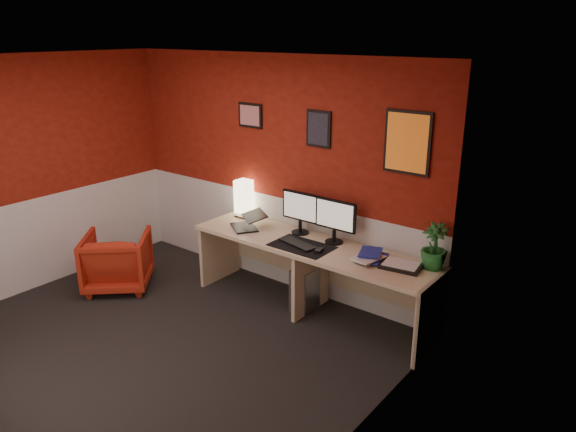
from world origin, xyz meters
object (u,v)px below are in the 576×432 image
object	(u,v)px
desk	(311,278)
armchair	(117,261)
potted_plant	(434,246)
pc_tower	(309,286)
monitor_right	(335,215)
zen_tray	(401,266)
laptop	(244,218)
monitor_left	(300,206)
shoji_lamp	(244,199)

from	to	relation	value
desk	armchair	size ratio (longest dim) A/B	3.77
potted_plant	armchair	distance (m)	3.40
potted_plant	pc_tower	size ratio (longest dim) A/B	0.92
monitor_right	zen_tray	size ratio (longest dim) A/B	1.66
laptop	potted_plant	xyz separation A→B (m)	(2.00, 0.26, 0.10)
desk	potted_plant	size ratio (longest dim) A/B	6.26
potted_plant	monitor_left	bearing A→B (deg)	-179.61
zen_tray	armchair	xyz separation A→B (m)	(-2.95, -0.89, -0.43)
zen_tray	pc_tower	xyz separation A→B (m)	(-1.02, 0.04, -0.52)
shoji_lamp	armchair	distance (m)	1.54
shoji_lamp	monitor_right	bearing A→B (deg)	-2.29
monitor_right	armchair	distance (m)	2.49
potted_plant	armchair	bearing A→B (deg)	-161.75
monitor_left	zen_tray	world-z (taller)	monitor_left
zen_tray	potted_plant	bearing A→B (deg)	34.65
zen_tray	shoji_lamp	bearing A→B (deg)	174.78
pc_tower	armchair	bearing A→B (deg)	-157.29
shoji_lamp	monitor_left	world-z (taller)	monitor_left
potted_plant	armchair	world-z (taller)	potted_plant
desk	armchair	xyz separation A→B (m)	(-2.00, -0.85, -0.05)
laptop	monitor_right	distance (m)	1.02
armchair	shoji_lamp	bearing A→B (deg)	-172.71
shoji_lamp	laptop	xyz separation A→B (m)	(0.26, -0.29, -0.09)
monitor_left	zen_tray	distance (m)	1.26
zen_tray	monitor_right	bearing A→B (deg)	170.30
monitor_right	potted_plant	xyz separation A→B (m)	(1.02, 0.02, -0.08)
laptop	potted_plant	size ratio (longest dim) A/B	0.79
monitor_left	potted_plant	bearing A→B (deg)	0.39
desk	shoji_lamp	size ratio (longest dim) A/B	6.50
monitor_right	laptop	bearing A→B (deg)	-166.35
potted_plant	desk	bearing A→B (deg)	-170.55
laptop	shoji_lamp	bearing A→B (deg)	165.77
shoji_lamp	monitor_left	bearing A→B (deg)	-2.82
monitor_right	pc_tower	bearing A→B (deg)	-157.72
shoji_lamp	zen_tray	distance (m)	2.04
shoji_lamp	monitor_left	xyz separation A→B (m)	(0.81, -0.04, 0.09)
monitor_right	zen_tray	xyz separation A→B (m)	(0.79, -0.14, -0.28)
zen_tray	desk	bearing A→B (deg)	-177.61
desk	armchair	bearing A→B (deg)	-156.98
shoji_lamp	potted_plant	bearing A→B (deg)	-0.77
desk	pc_tower	distance (m)	0.18
laptop	pc_tower	size ratio (longest dim) A/B	0.73
desk	shoji_lamp	distance (m)	1.24
zen_tray	potted_plant	distance (m)	0.33
desk	zen_tray	xyz separation A→B (m)	(0.94, 0.04, 0.38)
desk	monitor_left	bearing A→B (deg)	145.92
laptop	zen_tray	bearing A→B (deg)	37.31
monitor_right	armchair	xyz separation A→B (m)	(-2.15, -1.03, -0.71)
shoji_lamp	monitor_right	distance (m)	1.24
armchair	zen_tray	bearing A→B (deg)	154.65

